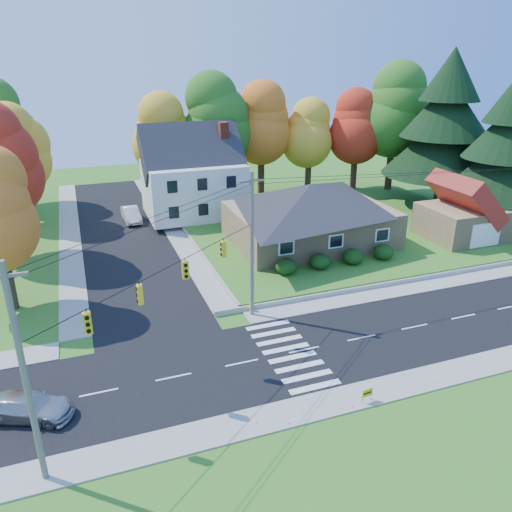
{
  "coord_description": "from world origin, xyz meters",
  "views": [
    {
      "loc": [
        -11.65,
        -23.3,
        16.67
      ],
      "look_at": [
        -0.19,
        8.0,
        3.15
      ],
      "focal_mm": 35.0,
      "sensor_mm": 36.0,
      "label": 1
    }
  ],
  "objects": [
    {
      "name": "hedge_row",
      "position": [
        7.5,
        9.8,
        1.14
      ],
      "size": [
        10.7,
        1.7,
        1.27
      ],
      "color": "#163A10",
      "rests_on": "lawn"
    },
    {
      "name": "tree_west_2",
      "position": [
        -17.0,
        32.0,
        7.81
      ],
      "size": [
        6.72,
        6.72,
        12.51
      ],
      "color": "#3F2A19",
      "rests_on": "ground"
    },
    {
      "name": "lawn",
      "position": [
        13.0,
        21.0,
        0.25
      ],
      "size": [
        30.0,
        30.0,
        0.5
      ],
      "primitive_type": "cube",
      "color": "#3D7923",
      "rests_on": "ground"
    },
    {
      "name": "silver_sedan",
      "position": [
        -15.34,
        -0.82,
        0.66
      ],
      "size": [
        4.76,
        3.47,
        1.28
      ],
      "primitive_type": "imported",
      "rotation": [
        0.0,
        0.0,
        1.14
      ],
      "color": "#ACACAC",
      "rests_on": "road_main"
    },
    {
      "name": "tree_lot_0",
      "position": [
        -2.0,
        34.0,
        8.31
      ],
      "size": [
        6.72,
        6.72,
        12.51
      ],
      "color": "#3F2A19",
      "rests_on": "lawn"
    },
    {
      "name": "ground",
      "position": [
        0.0,
        0.0,
        0.0
      ],
      "size": [
        120.0,
        120.0,
        0.0
      ],
      "primitive_type": "plane",
      "color": "#3D7923"
    },
    {
      "name": "conifer_east_b",
      "position": [
        28.0,
        14.0,
        8.28
      ],
      "size": [
        11.2,
        11.2,
        14.84
      ],
      "color": "#3F2A19",
      "rests_on": "lawn"
    },
    {
      "name": "white_car",
      "position": [
        -6.65,
        29.18,
        0.77
      ],
      "size": [
        1.77,
        4.64,
        1.51
      ],
      "primitive_type": "imported",
      "rotation": [
        0.0,
        0.0,
        0.04
      ],
      "color": "silver",
      "rests_on": "road_cross"
    },
    {
      "name": "yard_sign",
      "position": [
        0.91,
        -5.57,
        0.59
      ],
      "size": [
        0.66,
        0.13,
        0.83
      ],
      "color": "black",
      "rests_on": "ground"
    },
    {
      "name": "tree_lot_5",
      "position": [
        26.0,
        30.0,
        10.27
      ],
      "size": [
        8.4,
        8.4,
        15.64
      ],
      "color": "#3F2A19",
      "rests_on": "lawn"
    },
    {
      "name": "tree_lot_3",
      "position": [
        16.0,
        33.0,
        7.65
      ],
      "size": [
        6.16,
        6.16,
        11.47
      ],
      "color": "#3F2A19",
      "rests_on": "lawn"
    },
    {
      "name": "tree_lot_2",
      "position": [
        10.0,
        34.0,
        8.96
      ],
      "size": [
        7.28,
        7.28,
        13.56
      ],
      "color": "#3F2A19",
      "rests_on": "lawn"
    },
    {
      "name": "tree_lot_1",
      "position": [
        4.0,
        33.0,
        9.61
      ],
      "size": [
        7.84,
        7.84,
        14.6
      ],
      "color": "#3F2A19",
      "rests_on": "lawn"
    },
    {
      "name": "sidewalk_north",
      "position": [
        0.0,
        5.0,
        0.04
      ],
      "size": [
        90.0,
        2.0,
        0.08
      ],
      "primitive_type": "cube",
      "color": "#9C9A90",
      "rests_on": "ground"
    },
    {
      "name": "garage",
      "position": [
        22.0,
        11.99,
        2.84
      ],
      "size": [
        7.3,
        6.3,
        4.6
      ],
      "color": "tan",
      "rests_on": "lawn"
    },
    {
      "name": "road_cross",
      "position": [
        -8.0,
        26.0,
        0.01
      ],
      "size": [
        8.0,
        44.0,
        0.02
      ],
      "primitive_type": "cube",
      "color": "black",
      "rests_on": "ground"
    },
    {
      "name": "sidewalk_south",
      "position": [
        0.0,
        -5.0,
        0.04
      ],
      "size": [
        90.0,
        2.0,
        0.08
      ],
      "primitive_type": "cube",
      "color": "#9C9A90",
      "rests_on": "ground"
    },
    {
      "name": "fire_hydrant",
      "position": [
        -1.4,
        5.67,
        0.36
      ],
      "size": [
        0.43,
        0.33,
        0.75
      ],
      "color": "yellow",
      "rests_on": "ground"
    },
    {
      "name": "road_main",
      "position": [
        0.0,
        0.0,
        0.01
      ],
      "size": [
        90.0,
        8.0,
        0.02
      ],
      "primitive_type": "cube",
      "color": "black",
      "rests_on": "ground"
    },
    {
      "name": "ranch_house",
      "position": [
        8.0,
        16.0,
        3.27
      ],
      "size": [
        14.6,
        10.6,
        5.4
      ],
      "color": "tan",
      "rests_on": "lawn"
    },
    {
      "name": "traffic_infrastructure",
      "position": [
        -0.15,
        1.35,
        5.15
      ],
      "size": [
        38.1,
        10.66,
        10.0
      ],
      "color": "#666059",
      "rests_on": "ground"
    },
    {
      "name": "colonial_house",
      "position": [
        0.04,
        28.0,
        4.58
      ],
      "size": [
        10.4,
        8.4,
        9.6
      ],
      "color": "silver",
      "rests_on": "lawn"
    },
    {
      "name": "tree_lot_4",
      "position": [
        22.0,
        32.0,
        8.31
      ],
      "size": [
        6.72,
        6.72,
        12.51
      ],
      "color": "#3F2A19",
      "rests_on": "lawn"
    },
    {
      "name": "conifer_east_a",
      "position": [
        27.0,
        22.0,
        9.39
      ],
      "size": [
        12.8,
        12.8,
        16.96
      ],
      "color": "#3F2A19",
      "rests_on": "lawn"
    }
  ]
}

